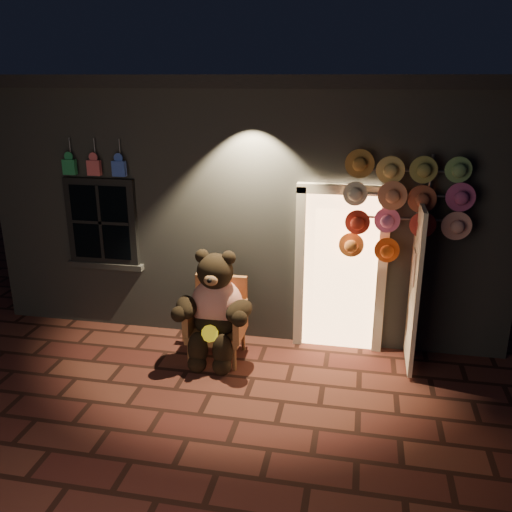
# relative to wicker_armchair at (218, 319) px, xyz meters

# --- Properties ---
(ground) EXTENTS (60.00, 60.00, 0.00)m
(ground) POSITION_rel_wicker_armchair_xyz_m (0.14, -0.90, -0.51)
(ground) COLOR #592B22
(ground) RESTS_ON ground
(shop_building) EXTENTS (7.30, 5.95, 3.51)m
(shop_building) POSITION_rel_wicker_armchair_xyz_m (0.14, 3.09, 1.22)
(shop_building) COLOR slate
(shop_building) RESTS_ON ground
(wicker_armchair) EXTENTS (0.72, 0.65, 1.02)m
(wicker_armchair) POSITION_rel_wicker_armchair_xyz_m (0.00, 0.00, 0.00)
(wicker_armchair) COLOR olive
(wicker_armchair) RESTS_ON ground
(teddy_bear) EXTENTS (1.06, 0.82, 1.45)m
(teddy_bear) POSITION_rel_wicker_armchair_xyz_m (0.00, -0.13, 0.20)
(teddy_bear) COLOR red
(teddy_bear) RESTS_ON ground
(hat_rack) EXTENTS (1.47, 0.22, 2.61)m
(hat_rack) POSITION_rel_wicker_armchair_xyz_m (2.16, 0.37, 1.48)
(hat_rack) COLOR #59595E
(hat_rack) RESTS_ON ground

